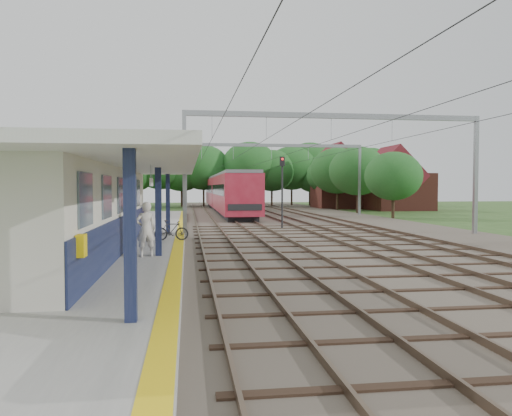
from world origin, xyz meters
TOP-DOWN VIEW (x-y plane):
  - ground at (0.00, 0.00)m, footprint 160.00×160.00m
  - ballast_bed at (4.00, 30.00)m, footprint 18.00×90.00m
  - platform at (-7.50, 14.00)m, footprint 5.00×52.00m
  - yellow_stripe at (-5.25, 14.00)m, footprint 0.45×52.00m
  - station_building at (-8.88, 7.00)m, footprint 3.41×18.00m
  - canopy at (-7.77, 6.00)m, footprint 6.40×20.00m
  - rail_tracks at (1.50, 30.00)m, footprint 11.80×88.00m
  - catenary_system at (3.39, 25.28)m, footprint 17.22×88.00m
  - tree_band at (3.84, 57.12)m, footprint 31.72×30.88m
  - house_near at (21.00, 46.00)m, footprint 7.00×6.12m
  - house_far at (16.00, 52.00)m, footprint 8.00×6.12m
  - person at (-6.34, 5.80)m, footprint 0.83×0.69m
  - bicycle at (-5.60, 11.14)m, footprint 1.59×0.48m
  - train at (-0.50, 44.79)m, footprint 3.12×38.84m
  - signal_post at (1.35, 19.97)m, footprint 0.37×0.31m

SIDE VIEW (x-z plane):
  - ground at x=0.00m, z-range 0.00..0.00m
  - ballast_bed at x=4.00m, z-range 0.00..0.10m
  - platform at x=-7.50m, z-range 0.00..0.35m
  - rail_tracks at x=1.50m, z-range 0.10..0.25m
  - yellow_stripe at x=-5.25m, z-range 0.35..0.36m
  - bicycle at x=-5.60m, z-range 0.35..1.30m
  - person at x=-6.34m, z-range 0.35..2.31m
  - station_building at x=-8.88m, z-range 0.34..3.74m
  - train at x=-0.50m, z-range 0.23..4.31m
  - house_near at x=21.00m, z-range -0.96..6.93m
  - signal_post at x=1.35m, z-range 0.75..5.58m
  - house_far at x=16.00m, z-range -1.09..7.56m
  - canopy at x=-7.77m, z-range 1.92..5.36m
  - tree_band at x=3.84m, z-range 0.51..9.33m
  - catenary_system at x=3.39m, z-range 2.01..9.01m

